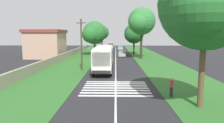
% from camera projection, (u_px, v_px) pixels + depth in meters
% --- Properties ---
extents(ground, '(160.00, 160.00, 0.00)m').
position_uv_depth(ground, '(116.00, 82.00, 23.39)').
color(ground, '#262628').
extents(grass_verge_left, '(120.00, 8.00, 0.04)m').
position_uv_depth(grass_verge_left, '(73.00, 64.00, 38.40)').
color(grass_verge_left, '#2D6628').
rests_on(grass_verge_left, ground).
extents(grass_verge_right, '(120.00, 8.00, 0.04)m').
position_uv_depth(grass_verge_right, '(159.00, 64.00, 38.10)').
color(grass_verge_right, '#2D6628').
rests_on(grass_verge_right, ground).
extents(centre_line, '(110.00, 0.16, 0.01)m').
position_uv_depth(centre_line, '(116.00, 64.00, 38.25)').
color(centre_line, silver).
rests_on(centre_line, ground).
extents(coach_bus, '(11.16, 2.62, 3.73)m').
position_uv_depth(coach_bus, '(104.00, 57.00, 30.33)').
color(coach_bus, silver).
rests_on(coach_bus, ground).
extents(zebra_crossing, '(5.85, 6.80, 0.01)m').
position_uv_depth(zebra_crossing, '(116.00, 88.00, 20.84)').
color(zebra_crossing, silver).
rests_on(zebra_crossing, ground).
extents(trailing_car_0, '(4.30, 1.78, 1.43)m').
position_uv_depth(trailing_car_0, '(122.00, 54.00, 50.84)').
color(trailing_car_0, '#B7A893').
rests_on(trailing_car_0, ground).
extents(trailing_car_1, '(4.30, 1.78, 1.43)m').
position_uv_depth(trailing_car_1, '(109.00, 51.00, 59.14)').
color(trailing_car_1, gold).
rests_on(trailing_car_1, ground).
extents(trailing_car_2, '(4.30, 1.78, 1.43)m').
position_uv_depth(trailing_car_2, '(110.00, 49.00, 67.91)').
color(trailing_car_2, '#B7A893').
rests_on(trailing_car_2, ground).
extents(trailing_car_3, '(4.30, 1.78, 1.43)m').
position_uv_depth(trailing_car_3, '(120.00, 48.00, 73.00)').
color(trailing_car_3, '#B7A893').
rests_on(trailing_car_3, ground).
extents(trailing_minibus_0, '(6.00, 2.14, 2.53)m').
position_uv_depth(trailing_minibus_0, '(111.00, 44.00, 81.46)').
color(trailing_minibus_0, '#BFB299').
rests_on(trailing_minibus_0, ground).
extents(roadside_tree_left_0, '(7.61, 6.25, 9.07)m').
position_uv_depth(roadside_tree_left_0, '(94.00, 33.00, 54.14)').
color(roadside_tree_left_0, '#3D2D1E').
rests_on(roadside_tree_left_0, grass_verge_left).
extents(roadside_tree_left_1, '(6.15, 5.12, 8.83)m').
position_uv_depth(roadside_tree_left_1, '(101.00, 33.00, 73.45)').
color(roadside_tree_left_1, '#4C3826').
rests_on(roadside_tree_left_1, grass_verge_left).
extents(roadside_tree_left_2, '(5.63, 4.57, 8.80)m').
position_uv_depth(roadside_tree_left_2, '(99.00, 32.00, 64.07)').
color(roadside_tree_left_2, '#4C3826').
rests_on(roadside_tree_left_2, grass_verge_left).
extents(roadside_tree_right_0, '(7.82, 6.76, 11.05)m').
position_uv_depth(roadside_tree_right_0, '(203.00, 6.00, 14.40)').
color(roadside_tree_right_0, brown).
rests_on(roadside_tree_right_0, grass_verge_right).
extents(roadside_tree_right_1, '(7.38, 6.18, 11.56)m').
position_uv_depth(roadside_tree_right_1, '(141.00, 22.00, 45.25)').
color(roadside_tree_right_1, '#3D2D1E').
rests_on(roadside_tree_right_1, grass_verge_right).
extents(roadside_tree_right_2, '(6.60, 5.48, 8.48)m').
position_uv_depth(roadside_tree_right_2, '(133.00, 34.00, 55.86)').
color(roadside_tree_right_2, '#3D2D1E').
rests_on(roadside_tree_right_2, grass_verge_right).
extents(utility_pole, '(0.24, 1.40, 7.80)m').
position_uv_depth(utility_pole, '(81.00, 44.00, 30.64)').
color(utility_pole, '#473828').
rests_on(utility_pole, grass_verge_left).
extents(roadside_wall, '(70.00, 0.40, 1.41)m').
position_uv_depth(roadside_wall, '(62.00, 57.00, 43.33)').
color(roadside_wall, '#9E937F').
rests_on(roadside_wall, grass_verge_left).
extents(roadside_building, '(9.05, 8.40, 6.66)m').
position_uv_depth(roadside_building, '(46.00, 44.00, 48.28)').
color(roadside_building, tan).
rests_on(roadside_building, ground).
extents(pedestrian, '(0.34, 0.34, 1.69)m').
position_uv_depth(pedestrian, '(171.00, 87.00, 17.74)').
color(pedestrian, '#26262D').
rests_on(pedestrian, grass_verge_right).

